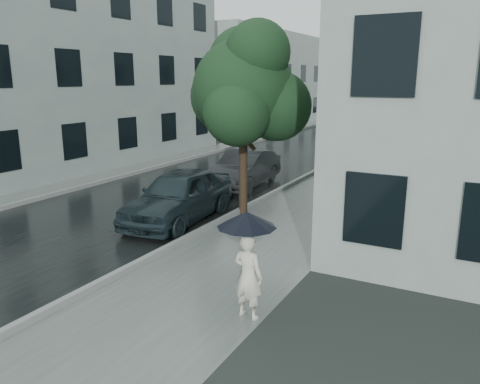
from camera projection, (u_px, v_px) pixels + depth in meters
The scene contains 14 objects.
ground at pixel (199, 278), 10.08m from camera, with size 120.00×120.00×0.00m, color black.
sidewalk at pixel (354, 177), 20.26m from camera, with size 3.50×60.00×0.01m, color slate.
kerb_near at pixel (314, 172), 21.08m from camera, with size 0.15×60.00×0.15m, color slate.
asphalt_road at pixel (245, 167), 22.69m from camera, with size 6.85×60.00×0.00m, color black.
kerb_far at pixel (185, 160), 24.27m from camera, with size 0.15×60.00×0.15m, color slate.
sidewalk_far at pixel (171, 160), 24.71m from camera, with size 1.70×60.00×0.01m, color #4C5451.
building_far_a at pixel (43, 66), 22.09m from camera, with size 7.02×20.00×9.50m.
building_far_b at pixel (251, 80), 41.15m from camera, with size 7.02×18.00×8.00m.
pedestrian at pixel (248, 276), 8.26m from camera, with size 0.57×0.37×1.56m, color beige.
umbrella at pixel (247, 219), 8.07m from camera, with size 1.09×1.09×1.08m.
street_tree at pixel (245, 88), 14.08m from camera, with size 3.98×3.62×5.84m.
lamp_post at pixel (331, 108), 19.83m from camera, with size 0.84×0.36×5.20m.
car_near at pixel (179, 196), 13.96m from camera, with size 1.83×4.54×1.55m, color #19252A.
car_far at pixel (245, 168), 18.48m from camera, with size 1.50×4.31×1.42m, color #25272A.
Camera 1 is at (5.17, -7.84, 4.20)m, focal length 35.00 mm.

